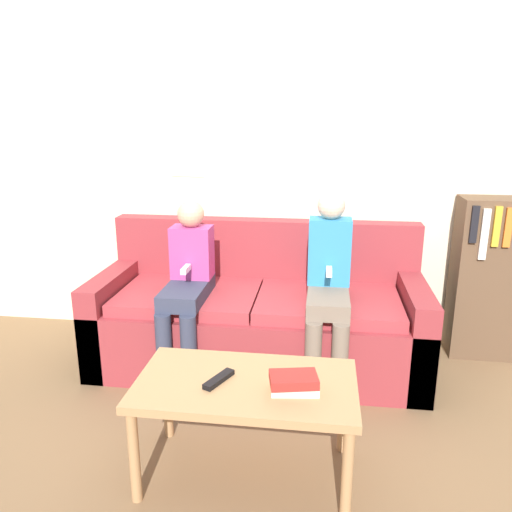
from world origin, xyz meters
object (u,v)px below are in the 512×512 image
object	(u,v)px
person_left	(187,282)
bookshelf	(488,278)
couch	(259,319)
tv_remote	(219,379)
person_right	(329,283)
coffee_table	(246,393)

from	to	relation	value
person_left	bookshelf	distance (m)	1.90
couch	tv_remote	size ratio (longest dim) A/B	11.68
person_right	tv_remote	xyz separation A→B (m)	(-0.45, -0.87, -0.15)
person_right	bookshelf	xyz separation A→B (m)	(1.01, 0.50, -0.09)
coffee_table	couch	bearing A→B (deg)	94.45
person_left	person_right	bearing A→B (deg)	0.66
couch	coffee_table	xyz separation A→B (m)	(0.08, -1.05, 0.11)
couch	bookshelf	size ratio (longest dim) A/B	1.93
couch	person_left	size ratio (longest dim) A/B	1.92
coffee_table	tv_remote	distance (m)	0.13
person_left	bookshelf	size ratio (longest dim) A/B	1.00
person_left	couch	bearing A→B (deg)	27.03
couch	tv_remote	distance (m)	1.08
tv_remote	bookshelf	distance (m)	2.01
person_left	tv_remote	bearing A→B (deg)	-66.92
person_left	person_right	world-z (taller)	person_right
couch	person_left	xyz separation A→B (m)	(-0.40, -0.20, 0.29)
person_right	bookshelf	size ratio (longest dim) A/B	1.07
coffee_table	tv_remote	world-z (taller)	tv_remote
person_left	bookshelf	xyz separation A→B (m)	(1.83, 0.51, -0.06)
couch	tv_remote	xyz separation A→B (m)	(-0.03, -1.06, 0.17)
person_left	person_right	size ratio (longest dim) A/B	0.94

